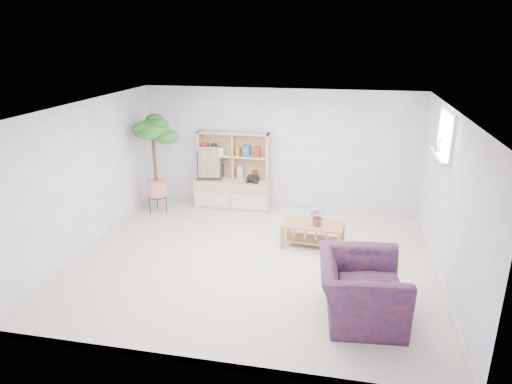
% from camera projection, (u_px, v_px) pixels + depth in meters
% --- Properties ---
extents(floor, '(5.50, 5.00, 0.01)m').
position_uv_depth(floor, '(254.00, 260.00, 7.19)').
color(floor, beige).
rests_on(floor, ground).
extents(ceiling, '(5.50, 5.00, 0.01)m').
position_uv_depth(ceiling, '(253.00, 107.00, 6.41)').
color(ceiling, white).
rests_on(ceiling, walls).
extents(walls, '(5.51, 5.01, 2.40)m').
position_uv_depth(walls, '(254.00, 188.00, 6.80)').
color(walls, silver).
rests_on(walls, floor).
extents(baseboard, '(5.50, 5.00, 0.10)m').
position_uv_depth(baseboard, '(254.00, 257.00, 7.17)').
color(baseboard, silver).
rests_on(baseboard, floor).
extents(window, '(0.10, 0.98, 0.68)m').
position_uv_depth(window, '(447.00, 135.00, 6.58)').
color(window, white).
rests_on(window, walls).
extents(window_sill, '(0.14, 1.00, 0.04)m').
position_uv_depth(window_sill, '(439.00, 156.00, 6.70)').
color(window_sill, silver).
rests_on(window_sill, walls).
extents(storage_unit, '(1.54, 0.52, 1.54)m').
position_uv_depth(storage_unit, '(233.00, 171.00, 9.18)').
color(storage_unit, tan).
rests_on(storage_unit, floor).
extents(poster, '(0.51, 0.19, 0.69)m').
position_uv_depth(poster, '(209.00, 163.00, 9.17)').
color(poster, gold).
rests_on(poster, storage_unit).
extents(toy_truck, '(0.33, 0.25, 0.16)m').
position_uv_depth(toy_truck, '(253.00, 179.00, 9.05)').
color(toy_truck, black).
rests_on(toy_truck, storage_unit).
extents(coffee_table, '(1.04, 0.63, 0.41)m').
position_uv_depth(coffee_table, '(313.00, 234.00, 7.63)').
color(coffee_table, '#AF6936').
rests_on(coffee_table, floor).
extents(table_plant, '(0.32, 0.29, 0.30)m').
position_uv_depth(table_plant, '(318.00, 217.00, 7.44)').
color(table_plant, '#1F491E').
rests_on(table_plant, coffee_table).
extents(floor_tree, '(0.76, 0.76, 1.94)m').
position_uv_depth(floor_tree, '(155.00, 165.00, 8.84)').
color(floor_tree, '#13621A').
rests_on(floor_tree, floor).
extents(armchair, '(1.14, 1.28, 0.88)m').
position_uv_depth(armchair, '(361.00, 285.00, 5.62)').
color(armchair, navy).
rests_on(armchair, floor).
extents(sill_plant, '(0.12, 0.10, 0.21)m').
position_uv_depth(sill_plant, '(438.00, 145.00, 6.84)').
color(sill_plant, '#13621A').
rests_on(sill_plant, window_sill).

